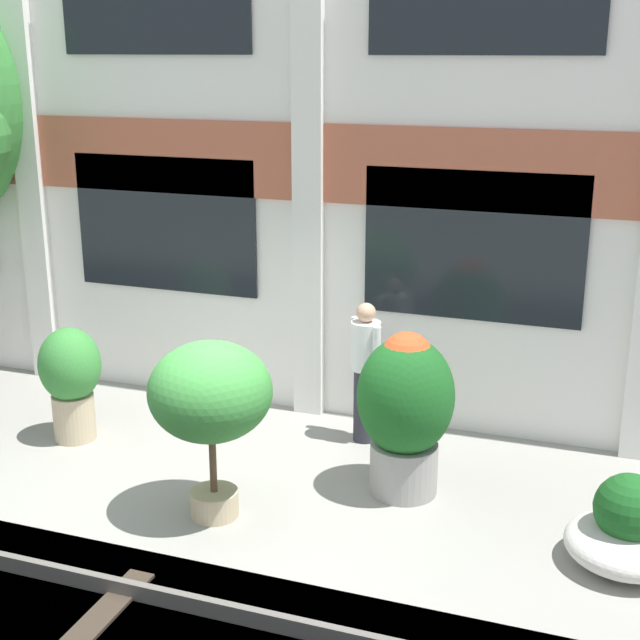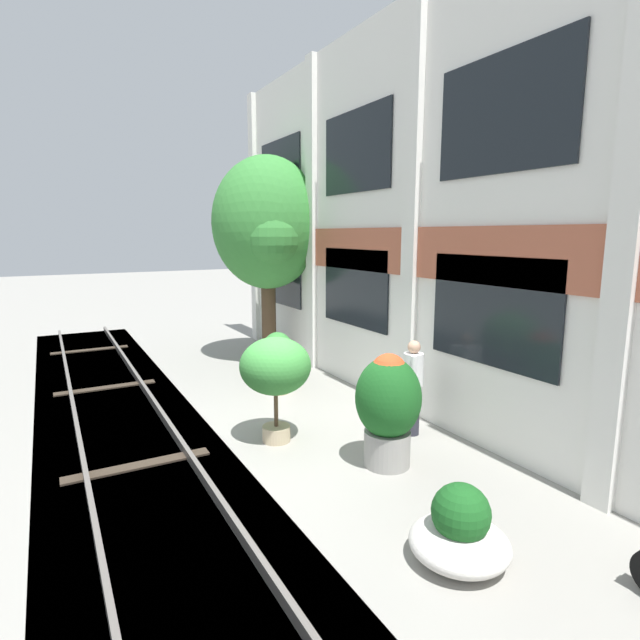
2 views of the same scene
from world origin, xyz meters
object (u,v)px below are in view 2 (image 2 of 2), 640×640
(resident_by_doorway, at_px, (413,385))
(potted_plant_terracotta_small, at_px, (275,369))
(potted_plant_stone_basin, at_px, (278,358))
(potted_plant_ribbed_drum, at_px, (388,403))
(potted_plant_wide_bowl, at_px, (460,533))
(broadleaf_tree, at_px, (267,227))

(resident_by_doorway, bearing_deg, potted_plant_terracotta_small, 17.67)
(potted_plant_stone_basin, relative_size, potted_plant_ribbed_drum, 0.79)
(potted_plant_ribbed_drum, bearing_deg, resident_by_doorway, 124.69)
(resident_by_doorway, bearing_deg, potted_plant_ribbed_drum, 74.00)
(potted_plant_stone_basin, distance_m, potted_plant_ribbed_drum, 3.94)
(potted_plant_wide_bowl, xyz_separation_m, potted_plant_stone_basin, (-6.12, 0.64, 0.45))
(potted_plant_terracotta_small, bearing_deg, broadleaf_tree, 158.00)
(potted_plant_terracotta_small, xyz_separation_m, resident_by_doorway, (0.86, 2.17, -0.36))
(broadleaf_tree, height_order, potted_plant_ribbed_drum, broadleaf_tree)
(potted_plant_ribbed_drum, relative_size, resident_by_doorway, 1.04)
(potted_plant_terracotta_small, relative_size, resident_by_doorway, 1.07)
(resident_by_doorway, bearing_deg, potted_plant_stone_basin, -31.70)
(potted_plant_stone_basin, height_order, potted_plant_ribbed_drum, potted_plant_ribbed_drum)
(potted_plant_ribbed_drum, bearing_deg, potted_plant_wide_bowl, -16.96)
(potted_plant_terracotta_small, bearing_deg, resident_by_doorway, 68.36)
(potted_plant_wide_bowl, bearing_deg, resident_by_doorway, 149.24)
(broadleaf_tree, bearing_deg, potted_plant_stone_basin, -19.66)
(potted_plant_terracotta_small, bearing_deg, potted_plant_wide_bowl, 6.50)
(potted_plant_wide_bowl, bearing_deg, potted_plant_stone_basin, 174.00)
(broadleaf_tree, height_order, potted_plant_wide_bowl, broadleaf_tree)
(potted_plant_wide_bowl, height_order, potted_plant_terracotta_small, potted_plant_terracotta_small)
(potted_plant_stone_basin, bearing_deg, broadleaf_tree, 160.34)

